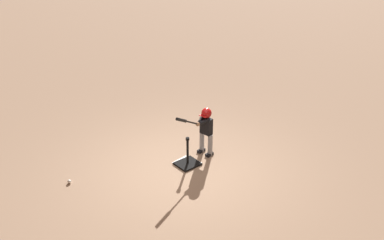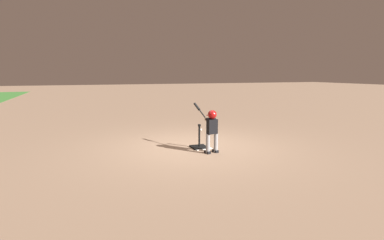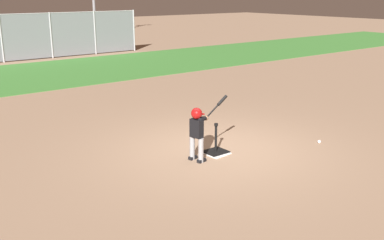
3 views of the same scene
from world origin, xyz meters
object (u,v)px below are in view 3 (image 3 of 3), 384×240
Objects in this scene: batting_tee at (216,149)px; bleachers_far_left at (37,46)px; batter_child at (198,127)px; baseball at (319,142)px.

bleachers_far_left reaches higher than batting_tee.
batter_child is 0.33× the size of bleachers_far_left.
batting_tee is 0.80m from batter_child.
baseball is at bearing -16.92° from batter_child.
baseball is (2.16, -0.92, -0.04)m from batting_tee.
bleachers_far_left is at bearing 89.89° from baseball.
batter_child reaches higher than baseball.
baseball is at bearing -90.11° from bleachers_far_left.
batting_tee is 0.54× the size of batter_child.
batting_tee reaches higher than baseball.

